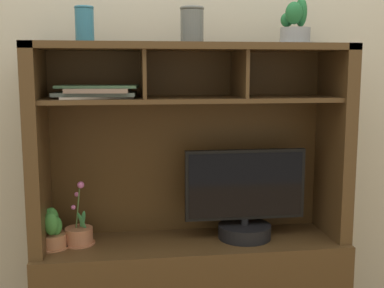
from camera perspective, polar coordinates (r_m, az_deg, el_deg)
name	(u,v)px	position (r m, az deg, el deg)	size (l,w,h in m)	color
back_wall	(185,42)	(2.47, -0.79, 11.79)	(6.00, 0.02, 2.80)	beige
media_console	(192,248)	(2.40, -0.03, -12.00)	(1.44, 0.45, 1.38)	#4C351C
tv_monitor	(245,203)	(2.36, 6.16, -6.82)	(0.57, 0.25, 0.43)	black
potted_orchid	(79,235)	(2.36, -12.96, -10.21)	(0.15, 0.15, 0.30)	#B06B4A
potted_fern	(52,231)	(2.33, -15.97, -9.71)	(0.15, 0.15, 0.19)	#B06F4A
magazine_stack_left	(97,92)	(2.21, -10.95, 5.98)	(0.38, 0.26, 0.06)	beige
potted_succulent	(295,27)	(2.32, 11.90, 13.16)	(0.16, 0.16, 0.21)	gray
ceramic_vase	(85,24)	(2.21, -12.36, 13.41)	(0.08, 0.08, 0.15)	#2C6B86
accent_vase	(192,25)	(2.24, 0.00, 13.64)	(0.11, 0.11, 0.16)	#5B5F5D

